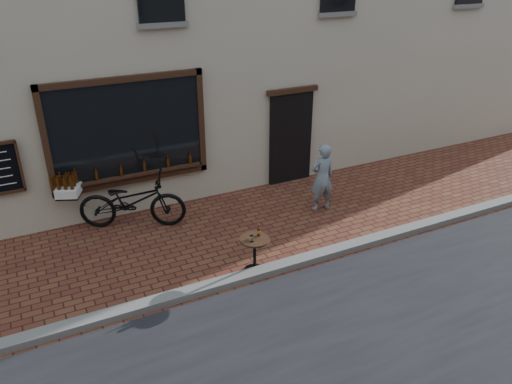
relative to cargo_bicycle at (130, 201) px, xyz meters
name	(u,v)px	position (x,y,z in m)	size (l,w,h in m)	color
ground	(292,273)	(2.13, -2.92, -0.58)	(90.00, 90.00, 0.00)	#57281C
kerb	(287,265)	(2.13, -2.72, -0.52)	(90.00, 0.25, 0.12)	slate
cargo_bicycle	(130,201)	(0.00, 0.00, 0.00)	(2.58, 1.60, 1.21)	black
bistro_table	(255,248)	(1.56, -2.57, -0.10)	(0.53, 0.53, 0.90)	black
pedestrian	(322,178)	(3.89, -1.08, 0.18)	(0.55, 0.36, 1.51)	gray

